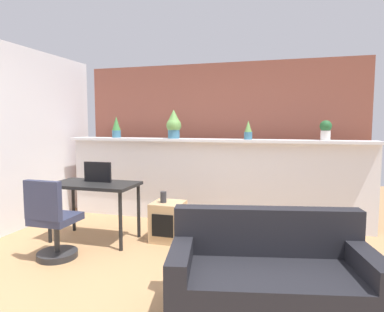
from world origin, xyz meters
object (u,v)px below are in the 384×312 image
vase_on_shelf (163,197)px  potted_plant_2 (248,131)px  potted_plant_0 (116,127)px  office_chair (53,225)px  side_cube_shelf (168,221)px  tv_monitor (98,172)px  desk (94,189)px  potted_plant_3 (326,129)px  couch (270,280)px  potted_plant_1 (174,124)px

vase_on_shelf → potted_plant_2: bearing=44.4°
potted_plant_0 → vase_on_shelf: potted_plant_0 is taller
office_chair → side_cube_shelf: (1.01, 0.94, -0.14)m
potted_plant_0 → office_chair: size_ratio=0.38×
tv_monitor → side_cube_shelf: 1.12m
desk → office_chair: bearing=-97.4°
potted_plant_2 → desk: (-1.82, -1.16, -0.74)m
desk → tv_monitor: 0.23m
potted_plant_3 → couch: (-0.59, -2.35, -1.15)m
vase_on_shelf → office_chair: bearing=-136.2°
tv_monitor → side_cube_shelf: (0.91, 0.16, -0.63)m
potted_plant_3 → desk: size_ratio=0.25×
tv_monitor → couch: 2.65m
potted_plant_0 → side_cube_shelf: (1.25, -0.97, -1.20)m
office_chair → vase_on_shelf: (0.95, 0.92, 0.18)m
side_cube_shelf → vase_on_shelf: 0.33m
potted_plant_1 → potted_plant_3: 2.19m
potted_plant_3 → office_chair: bearing=-147.3°
couch → vase_on_shelf: bearing=136.0°
vase_on_shelf → couch: bearing=-44.0°
tv_monitor → couch: size_ratio=0.23×
potted_plant_2 → couch: size_ratio=0.16×
desk → potted_plant_1: bearing=59.5°
potted_plant_1 → tv_monitor: size_ratio=1.17×
tv_monitor → vase_on_shelf: (0.86, 0.14, -0.31)m
tv_monitor → office_chair: 0.93m
office_chair → vase_on_shelf: office_chair is taller
desk → vase_on_shelf: desk is taller
potted_plant_0 → potted_plant_2: size_ratio=1.27×
potted_plant_1 → side_cube_shelf: 1.57m
side_cube_shelf → couch: couch is taller
couch → desk: bearing=153.3°
potted_plant_0 → office_chair: bearing=-82.9°
desk → office_chair: 0.76m
potted_plant_2 → desk: size_ratio=0.25×
potted_plant_0 → couch: potted_plant_0 is taller
potted_plant_3 → desk: bearing=-157.3°
side_cube_shelf → potted_plant_1: bearing=104.3°
vase_on_shelf → potted_plant_3: bearing=26.1°
vase_on_shelf → couch: (1.42, -1.36, -0.29)m
desk → vase_on_shelf: bearing=14.2°
desk → potted_plant_3: bearing=22.7°
potted_plant_3 → side_cube_shelf: size_ratio=0.55×
potted_plant_3 → desk: potted_plant_3 is taller
potted_plant_2 → office_chair: size_ratio=0.30×
vase_on_shelf → desk: bearing=-165.8°
office_chair → potted_plant_2: bearing=44.1°
potted_plant_1 → potted_plant_3: size_ratio=1.62×
potted_plant_2 → vase_on_shelf: bearing=-135.6°
potted_plant_0 → couch: bearing=-42.1°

